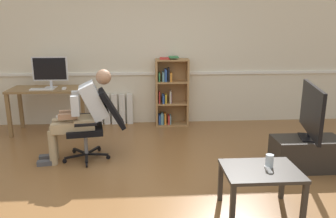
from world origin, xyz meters
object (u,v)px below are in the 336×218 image
(tv_screen, at_px, (311,111))
(drinking_glass, at_px, (269,161))
(office_chair, at_px, (97,121))
(keyboard, at_px, (42,89))
(computer_desk, at_px, (46,95))
(coffee_table, at_px, (261,175))
(spare_remote, at_px, (268,170))
(computer_mouse, at_px, (64,88))
(radiator, at_px, (111,109))
(tv_stand, at_px, (307,154))
(imac_monitor, at_px, (50,70))
(person_seated, at_px, (82,113))
(bookshelf, at_px, (170,93))

(tv_screen, distance_m, drinking_glass, 1.25)
(office_chair, xyz_separation_m, tv_screen, (2.67, -0.54, 0.24))
(keyboard, bearing_deg, computer_desk, 83.06)
(coffee_table, xyz_separation_m, spare_remote, (0.06, -0.04, 0.07))
(computer_desk, xyz_separation_m, spare_remote, (2.80, -2.72, -0.18))
(drinking_glass, bearing_deg, computer_desk, 137.03)
(computer_mouse, relative_size, coffee_table, 0.14)
(radiator, distance_m, drinking_glass, 3.54)
(keyboard, relative_size, office_chair, 0.39)
(computer_mouse, xyz_separation_m, office_chair, (0.67, -1.08, -0.25))
(computer_mouse, bearing_deg, tv_stand, -25.90)
(keyboard, distance_m, drinking_glass, 3.80)
(computer_mouse, bearing_deg, tv_screen, -25.90)
(office_chair, xyz_separation_m, coffee_table, (1.74, -1.48, -0.13))
(computer_desk, height_order, coffee_table, computer_desk)
(computer_desk, bearing_deg, tv_screen, -25.38)
(tv_stand, bearing_deg, imac_monitor, 153.16)
(tv_stand, bearing_deg, coffee_table, -134.57)
(person_seated, bearing_deg, radiator, 163.52)
(computer_desk, relative_size, tv_screen, 1.17)
(imac_monitor, xyz_separation_m, drinking_glass, (2.76, -2.71, -0.53))
(office_chair, bearing_deg, radiator, 170.15)
(office_chair, bearing_deg, tv_screen, 69.06)
(person_seated, height_order, tv_screen, person_seated)
(computer_desk, distance_m, computer_mouse, 0.38)
(computer_mouse, bearing_deg, computer_desk, 160.08)
(computer_mouse, bearing_deg, spare_remote, -46.49)
(keyboard, height_order, office_chair, office_chair)
(office_chair, height_order, drinking_glass, office_chair)
(computer_desk, relative_size, drinking_glass, 9.12)
(bookshelf, height_order, radiator, bookshelf)
(imac_monitor, height_order, bookshelf, imac_monitor)
(tv_screen, relative_size, spare_remote, 6.58)
(bookshelf, height_order, tv_stand, bookshelf)
(keyboard, height_order, drinking_glass, keyboard)
(imac_monitor, bearing_deg, drinking_glass, -44.57)
(computer_desk, xyz_separation_m, person_seated, (0.81, -1.23, 0.01))
(office_chair, relative_size, spare_remote, 6.33)
(keyboard, distance_m, spare_remote, 3.83)
(imac_monitor, height_order, computer_mouse, imac_monitor)
(computer_desk, relative_size, tv_stand, 1.36)
(bookshelf, distance_m, tv_screen, 2.58)
(tv_stand, xyz_separation_m, tv_screen, (0.00, -0.00, 0.55))
(tv_stand, xyz_separation_m, drinking_glass, (-0.84, -0.90, 0.31))
(person_seated, bearing_deg, office_chair, 90.00)
(drinking_glass, bearing_deg, coffee_table, -154.83)
(keyboard, height_order, radiator, keyboard)
(keyboard, bearing_deg, coffee_table, -42.65)
(keyboard, bearing_deg, radiator, 27.29)
(radiator, bearing_deg, computer_desk, -158.89)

